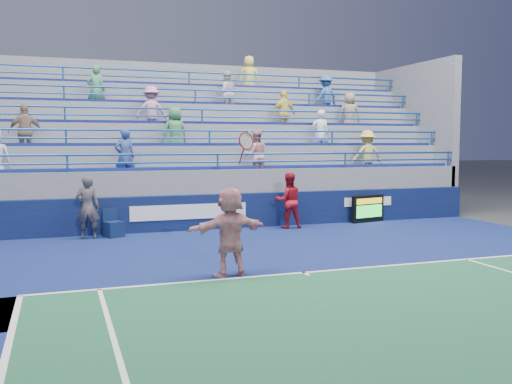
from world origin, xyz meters
name	(u,v)px	position (x,y,z in m)	size (l,w,h in m)	color
ground	(304,274)	(0.00, 0.00, 0.00)	(120.00, 120.00, 0.00)	#333538
sponsor_wall	(220,211)	(0.00, 6.50, 0.55)	(18.00, 0.32, 1.10)	#0A143A
bleacher_stand	(193,174)	(0.00, 10.27, 1.55)	(18.00, 5.60, 6.13)	slate
serve_speed_board	(368,209)	(5.13, 6.23, 0.46)	(1.33, 0.44, 0.92)	black
judge_chair	(114,228)	(-3.31, 5.94, 0.26)	(0.61, 0.63, 0.82)	#0D1D40
tennis_player	(230,231)	(-1.51, 0.29, 0.92)	(1.77, 0.83, 2.94)	white
line_judge	(88,208)	(-4.01, 5.87, 0.90)	(0.65, 0.43, 1.79)	#121933
ball_girl	(288,201)	(2.07, 5.86, 0.88)	(0.86, 0.67, 1.76)	#A1121C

